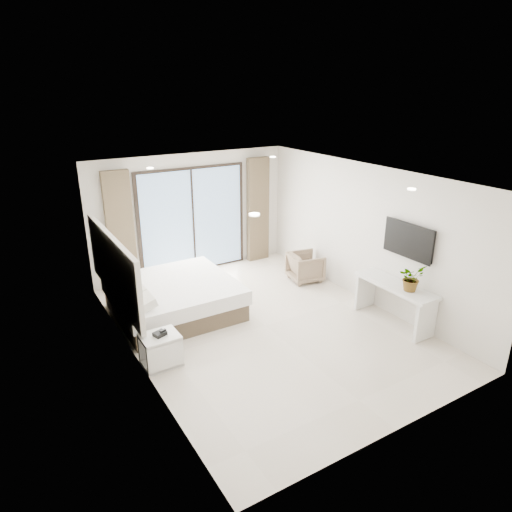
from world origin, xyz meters
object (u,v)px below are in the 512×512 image
object	(u,v)px
nightstand	(161,350)
armchair	(305,266)
console_desk	(395,294)
bed	(174,298)

from	to	relation	value
nightstand	armchair	world-z (taller)	armchair
nightstand	armchair	bearing A→B (deg)	20.34
console_desk	armchair	size ratio (longest dim) A/B	2.30
console_desk	nightstand	bearing A→B (deg)	167.72
bed	armchair	size ratio (longest dim) A/B	3.18
bed	console_desk	distance (m)	4.05
armchair	nightstand	bearing A→B (deg)	121.36
armchair	bed	bearing A→B (deg)	99.96
bed	nightstand	distance (m)	1.71
bed	nightstand	world-z (taller)	bed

